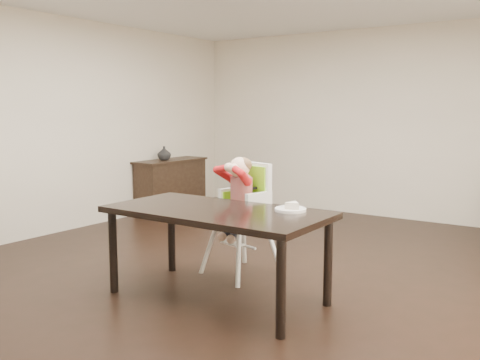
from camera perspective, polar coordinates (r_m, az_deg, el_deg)
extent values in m
plane|color=black|center=(5.03, 0.67, -10.42)|extent=(7.00, 7.00, 0.00)
cube|color=beige|center=(7.93, 14.93, 5.87)|extent=(6.00, 0.02, 2.70)
cube|color=beige|center=(6.91, -20.58, 5.43)|extent=(0.02, 7.00, 2.70)
cube|color=black|center=(4.33, -2.53, -3.45)|extent=(1.80, 0.90, 0.05)
cylinder|color=black|center=(4.69, -13.38, -7.49)|extent=(0.07, 0.07, 0.70)
cylinder|color=black|center=(3.69, 4.39, -11.47)|extent=(0.07, 0.07, 0.70)
cylinder|color=black|center=(5.20, -7.31, -5.85)|extent=(0.07, 0.07, 0.70)
cylinder|color=black|center=(4.32, 9.37, -8.70)|extent=(0.07, 0.07, 0.70)
cylinder|color=white|center=(5.09, -3.22, -6.73)|extent=(0.05, 0.05, 0.59)
cylinder|color=white|center=(4.77, -0.16, -7.70)|extent=(0.05, 0.05, 0.59)
cylinder|color=white|center=(5.35, 0.42, -6.02)|extent=(0.05, 0.05, 0.59)
cylinder|color=white|center=(5.04, 3.56, -6.87)|extent=(0.05, 0.05, 0.59)
cube|color=white|center=(4.99, 0.15, -3.52)|extent=(0.51, 0.48, 0.05)
cube|color=#7CC819|center=(4.99, 0.15, -3.11)|extent=(0.41, 0.40, 0.03)
cube|color=white|center=(5.06, 1.57, -0.59)|extent=(0.42, 0.16, 0.44)
cube|color=#7CC819|center=(5.04, 1.30, -0.75)|extent=(0.35, 0.12, 0.40)
cube|color=black|center=(5.04, 0.11, -0.74)|extent=(0.08, 0.19, 0.02)
cube|color=black|center=(4.94, 1.14, -0.92)|extent=(0.08, 0.19, 0.02)
cylinder|color=red|center=(4.96, 0.15, -1.31)|extent=(0.30, 0.30, 0.29)
sphere|color=beige|center=(4.91, -0.03, 1.34)|extent=(0.23, 0.23, 0.19)
ellipsoid|color=brown|center=(4.93, 0.20, 1.61)|extent=(0.24, 0.23, 0.15)
sphere|color=beige|center=(4.88, -1.22, 1.36)|extent=(0.10, 0.10, 0.08)
sphere|color=beige|center=(4.82, -0.67, 1.28)|extent=(0.10, 0.10, 0.08)
cylinder|color=white|center=(4.26, 5.40, -3.19)|extent=(0.29, 0.29, 0.02)
torus|color=white|center=(4.26, 5.40, -3.05)|extent=(0.29, 0.29, 0.01)
cube|color=black|center=(8.23, -7.37, -0.66)|extent=(0.40, 1.20, 0.76)
cube|color=black|center=(8.18, -7.42, 2.08)|extent=(0.44, 1.26, 0.03)
imported|color=#99999E|center=(8.07, -8.09, 2.81)|extent=(0.26, 0.27, 0.20)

